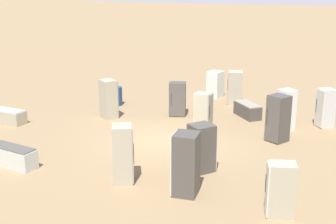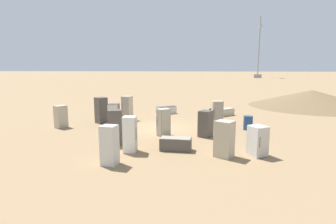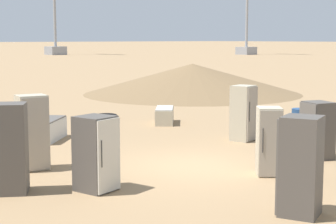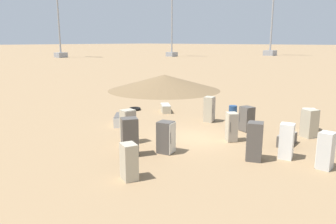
{
  "view_description": "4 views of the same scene",
  "coord_description": "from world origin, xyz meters",
  "px_view_note": "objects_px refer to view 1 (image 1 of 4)",
  "views": [
    {
      "loc": [
        -4.67,
        -16.89,
        6.38
      ],
      "look_at": [
        -0.22,
        -1.31,
        1.61
      ],
      "focal_mm": 50.0,
      "sensor_mm": 36.0,
      "label": 1
    },
    {
      "loc": [
        16.88,
        4.8,
        3.97
      ],
      "look_at": [
        -0.13,
        0.61,
        1.11
      ],
      "focal_mm": 28.0,
      "sensor_mm": 36.0,
      "label": 2
    },
    {
      "loc": [
        10.5,
        -9.6,
        3.28
      ],
      "look_at": [
        -1.09,
        0.21,
        1.28
      ],
      "focal_mm": 60.0,
      "sensor_mm": 36.0,
      "label": 3
    },
    {
      "loc": [
        10.97,
        -15.1,
        5.6
      ],
      "look_at": [
        -0.86,
        -1.46,
        1.67
      ],
      "focal_mm": 35.0,
      "sensor_mm": 36.0,
      "label": 4
    }
  ],
  "objects_px": {
    "discarded_fridge_5": "(13,156)",
    "discarded_fridge_10": "(281,190)",
    "discarded_fridge_1": "(278,119)",
    "discarded_fridge_6": "(325,108)",
    "discarded_fridge_2": "(248,110)",
    "discarded_fridge_4": "(215,84)",
    "discarded_fridge_8": "(286,110)",
    "rusty_barrel": "(116,96)",
    "discarded_fridge_0": "(202,148)",
    "discarded_fridge_7": "(123,154)",
    "discarded_fridge_3": "(177,99)",
    "discarded_fridge_9": "(203,112)",
    "discarded_fridge_13": "(186,164)",
    "discarded_fridge_12": "(8,116)",
    "discarded_fridge_11": "(109,99)",
    "discarded_fridge_14": "(235,88)"
  },
  "relations": [
    {
      "from": "discarded_fridge_3",
      "to": "discarded_fridge_5",
      "type": "bearing_deg",
      "value": 49.71
    },
    {
      "from": "discarded_fridge_2",
      "to": "discarded_fridge_14",
      "type": "height_order",
      "value": "discarded_fridge_14"
    },
    {
      "from": "discarded_fridge_5",
      "to": "discarded_fridge_7",
      "type": "relative_size",
      "value": 0.93
    },
    {
      "from": "discarded_fridge_8",
      "to": "rusty_barrel",
      "type": "xyz_separation_m",
      "value": [
        -6.28,
        5.81,
        -0.4
      ]
    },
    {
      "from": "discarded_fridge_1",
      "to": "discarded_fridge_14",
      "type": "height_order",
      "value": "discarded_fridge_1"
    },
    {
      "from": "discarded_fridge_3",
      "to": "discarded_fridge_1",
      "type": "bearing_deg",
      "value": 140.97
    },
    {
      "from": "discarded_fridge_0",
      "to": "discarded_fridge_7",
      "type": "distance_m",
      "value": 2.7
    },
    {
      "from": "discarded_fridge_4",
      "to": "discarded_fridge_1",
      "type": "bearing_deg",
      "value": -39.87
    },
    {
      "from": "discarded_fridge_5",
      "to": "discarded_fridge_10",
      "type": "xyz_separation_m",
      "value": [
        7.16,
        -5.66,
        0.42
      ]
    },
    {
      "from": "discarded_fridge_4",
      "to": "discarded_fridge_2",
      "type": "bearing_deg",
      "value": -36.79
    },
    {
      "from": "discarded_fridge_12",
      "to": "discarded_fridge_13",
      "type": "bearing_deg",
      "value": 73.43
    },
    {
      "from": "discarded_fridge_1",
      "to": "discarded_fridge_8",
      "type": "relative_size",
      "value": 1.07
    },
    {
      "from": "discarded_fridge_0",
      "to": "discarded_fridge_3",
      "type": "relative_size",
      "value": 1.04
    },
    {
      "from": "discarded_fridge_4",
      "to": "discarded_fridge_13",
      "type": "relative_size",
      "value": 0.73
    },
    {
      "from": "discarded_fridge_2",
      "to": "discarded_fridge_10",
      "type": "bearing_deg",
      "value": 65.89
    },
    {
      "from": "discarded_fridge_9",
      "to": "discarded_fridge_13",
      "type": "bearing_deg",
      "value": 17.08
    },
    {
      "from": "discarded_fridge_9",
      "to": "discarded_fridge_13",
      "type": "xyz_separation_m",
      "value": [
        -2.55,
        -5.47,
        0.14
      ]
    },
    {
      "from": "discarded_fridge_5",
      "to": "discarded_fridge_13",
      "type": "height_order",
      "value": "discarded_fridge_13"
    },
    {
      "from": "discarded_fridge_0",
      "to": "discarded_fridge_5",
      "type": "bearing_deg",
      "value": -123.56
    },
    {
      "from": "discarded_fridge_1",
      "to": "discarded_fridge_6",
      "type": "height_order",
      "value": "discarded_fridge_1"
    },
    {
      "from": "discarded_fridge_1",
      "to": "discarded_fridge_2",
      "type": "distance_m",
      "value": 3.41
    },
    {
      "from": "discarded_fridge_9",
      "to": "discarded_fridge_10",
      "type": "distance_m",
      "value": 7.44
    },
    {
      "from": "discarded_fridge_9",
      "to": "discarded_fridge_7",
      "type": "bearing_deg",
      "value": -3.55
    },
    {
      "from": "discarded_fridge_8",
      "to": "discarded_fridge_10",
      "type": "height_order",
      "value": "discarded_fridge_8"
    },
    {
      "from": "discarded_fridge_11",
      "to": "rusty_barrel",
      "type": "relative_size",
      "value": 1.91
    },
    {
      "from": "discarded_fridge_2",
      "to": "discarded_fridge_10",
      "type": "distance_m",
      "value": 9.33
    },
    {
      "from": "discarded_fridge_7",
      "to": "discarded_fridge_3",
      "type": "bearing_deg",
      "value": 160.19
    },
    {
      "from": "discarded_fridge_10",
      "to": "discarded_fridge_6",
      "type": "bearing_deg",
      "value": -19.66
    },
    {
      "from": "discarded_fridge_9",
      "to": "discarded_fridge_12",
      "type": "xyz_separation_m",
      "value": [
        -8.0,
        3.41,
        -0.52
      ]
    },
    {
      "from": "discarded_fridge_6",
      "to": "discarded_fridge_12",
      "type": "relative_size",
      "value": 1.0
    },
    {
      "from": "discarded_fridge_13",
      "to": "discarded_fridge_4",
      "type": "bearing_deg",
      "value": 6.71
    },
    {
      "from": "discarded_fridge_4",
      "to": "discarded_fridge_5",
      "type": "distance_m",
      "value": 12.37
    },
    {
      "from": "discarded_fridge_2",
      "to": "discarded_fridge_12",
      "type": "bearing_deg",
      "value": -15.2
    },
    {
      "from": "discarded_fridge_10",
      "to": "discarded_fridge_9",
      "type": "bearing_deg",
      "value": 18.24
    },
    {
      "from": "discarded_fridge_11",
      "to": "rusty_barrel",
      "type": "xyz_separation_m",
      "value": [
        0.7,
        2.07,
        -0.43
      ]
    },
    {
      "from": "discarded_fridge_9",
      "to": "discarded_fridge_10",
      "type": "xyz_separation_m",
      "value": [
        -0.47,
        -7.42,
        -0.06
      ]
    },
    {
      "from": "discarded_fridge_9",
      "to": "discarded_fridge_6",
      "type": "bearing_deg",
      "value": 122.1
    },
    {
      "from": "discarded_fridge_13",
      "to": "discarded_fridge_0",
      "type": "bearing_deg",
      "value": -2.52
    },
    {
      "from": "discarded_fridge_10",
      "to": "rusty_barrel",
      "type": "height_order",
      "value": "discarded_fridge_10"
    },
    {
      "from": "discarded_fridge_14",
      "to": "discarded_fridge_4",
      "type": "bearing_deg",
      "value": 42.01
    },
    {
      "from": "discarded_fridge_10",
      "to": "discarded_fridge_13",
      "type": "xyz_separation_m",
      "value": [
        -2.08,
        1.95,
        0.2
      ]
    },
    {
      "from": "discarded_fridge_1",
      "to": "discarded_fridge_2",
      "type": "relative_size",
      "value": 1.18
    },
    {
      "from": "discarded_fridge_2",
      "to": "discarded_fridge_6",
      "type": "bearing_deg",
      "value": 134.4
    },
    {
      "from": "discarded_fridge_6",
      "to": "discarded_fridge_8",
      "type": "distance_m",
      "value": 1.83
    },
    {
      "from": "discarded_fridge_14",
      "to": "discarded_fridge_8",
      "type": "bearing_deg",
      "value": -151.16
    },
    {
      "from": "discarded_fridge_2",
      "to": "discarded_fridge_7",
      "type": "relative_size",
      "value": 0.84
    },
    {
      "from": "discarded_fridge_0",
      "to": "discarded_fridge_2",
      "type": "relative_size",
      "value": 1.03
    },
    {
      "from": "discarded_fridge_4",
      "to": "discarded_fridge_8",
      "type": "relative_size",
      "value": 0.81
    },
    {
      "from": "discarded_fridge_1",
      "to": "discarded_fridge_3",
      "type": "relative_size",
      "value": 1.19
    },
    {
      "from": "discarded_fridge_3",
      "to": "discarded_fridge_9",
      "type": "height_order",
      "value": "discarded_fridge_9"
    }
  ]
}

